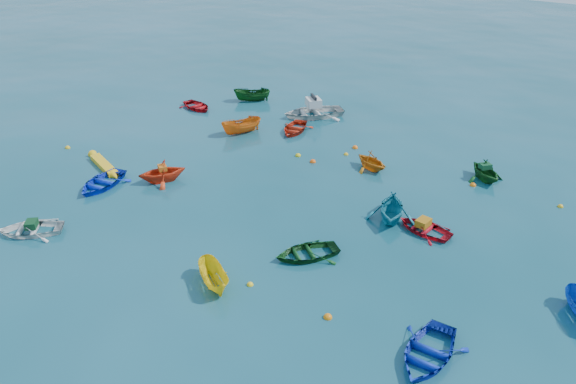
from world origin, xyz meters
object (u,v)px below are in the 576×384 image
Objects in this scene: dinghy_blue_sw at (102,186)px; motorboat_white at (313,116)px; dinghy_blue_se at (427,358)px; dinghy_white_near at (31,233)px; kayak_yellow at (104,167)px.

motorboat_white is at bearing 64.61° from dinghy_blue_sw.
dinghy_blue_se is 0.75× the size of motorboat_white.
dinghy_blue_se is at bearing 57.39° from dinghy_white_near.
dinghy_white_near is 19.89m from dinghy_blue_se.
motorboat_white is (3.76, 16.72, 0.00)m from dinghy_blue_sw.
dinghy_blue_sw reaches higher than dinghy_white_near.
dinghy_white_near reaches higher than kayak_yellow.
dinghy_blue_se reaches higher than dinghy_white_near.
dinghy_blue_se is 25.27m from motorboat_white.
dinghy_white_near is 0.78× the size of kayak_yellow.
dinghy_blue_sw is 5.43m from dinghy_white_near.
dinghy_blue_sw is 17.13m from motorboat_white.
motorboat_white is at bearing 131.01° from dinghy_white_near.
motorboat_white reaches higher than dinghy_white_near.
motorboat_white is at bearing 129.83° from dinghy_blue_se.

